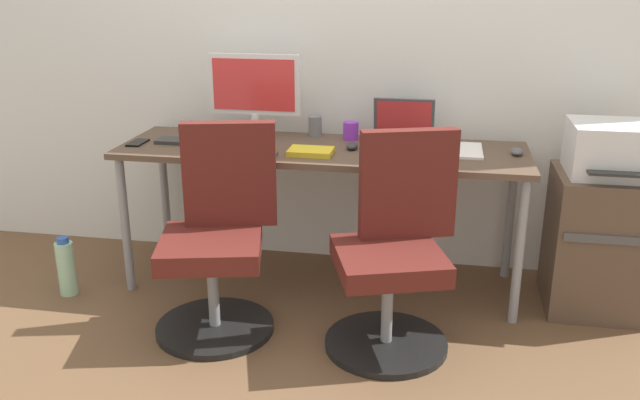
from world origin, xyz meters
The scene contains 20 objects.
ground_plane centered at (0.00, 0.00, 0.00)m, with size 5.28×5.28×0.00m, color brown.
back_wall centered at (0.00, 0.38, 1.30)m, with size 4.40×0.04×2.60m, color white.
desk centered at (0.00, 0.00, 0.67)m, with size 2.02×0.61×0.74m.
office_chair_left centered at (-0.38, -0.52, 0.42)m, with size 0.54×0.54×0.94m.
office_chair_right centered at (0.41, -0.52, 0.42)m, with size 0.56×0.56×0.94m.
side_cabinet centered at (1.35, -0.02, 0.34)m, with size 0.46×0.45×0.68m.
printer centered at (1.35, -0.02, 0.80)m, with size 0.38×0.40×0.24m.
water_bottle_on_floor centered at (-1.25, -0.36, 0.15)m, with size 0.09×0.09×0.31m.
desktop_monitor centered at (-0.38, 0.16, 0.99)m, with size 0.48×0.18×0.43m.
open_laptop centered at (0.39, 0.15, 0.79)m, with size 0.31×0.28×0.22m.
keyboard_by_monitor centered at (-0.35, -0.22, 0.75)m, with size 0.34×0.12×0.02m, color #515156.
keyboard_by_laptop centered at (-0.68, -0.03, 0.75)m, with size 0.34×0.12×0.02m, color #2D2D2D.
mouse_by_monitor centered at (0.15, 0.00, 0.75)m, with size 0.06×0.10×0.03m, color #2D2D2D.
mouse_by_laptop centered at (0.94, 0.04, 0.75)m, with size 0.06×0.10×0.03m, color #515156.
coffee_mug centered at (0.12, 0.20, 0.78)m, with size 0.08×0.08×0.09m, color purple.
pen_cup centered at (-0.08, 0.24, 0.79)m, with size 0.07×0.07×0.10m, color slate.
phone_near_monitor centered at (-0.72, 0.12, 0.74)m, with size 0.07×0.14×0.01m, color black.
phone_near_laptop centered at (-0.94, -0.09, 0.74)m, with size 0.07×0.14×0.01m, color black.
notebook centered at (-0.03, -0.13, 0.75)m, with size 0.21×0.15×0.03m, color yellow.
paper_pile centered at (0.68, 0.05, 0.74)m, with size 0.21×0.30×0.01m, color white.
Camera 1 is at (0.58, -3.22, 1.58)m, focal length 38.08 mm.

